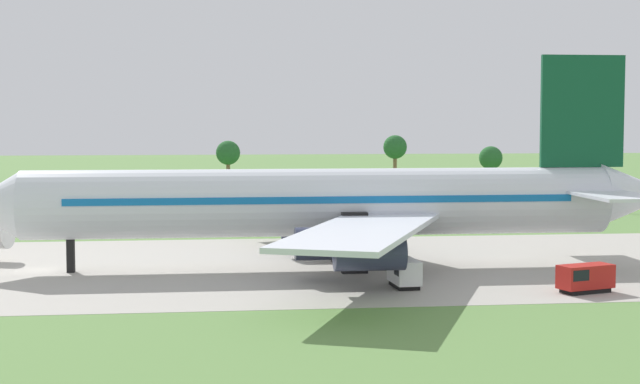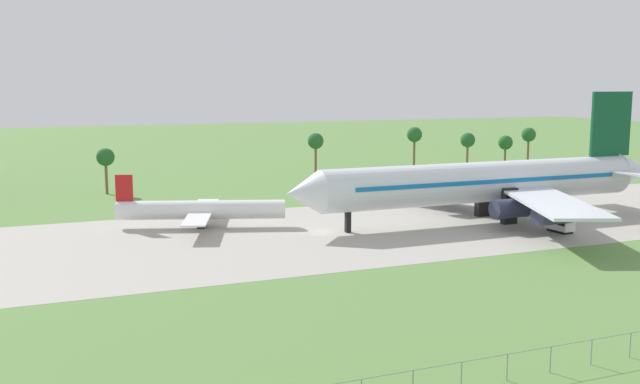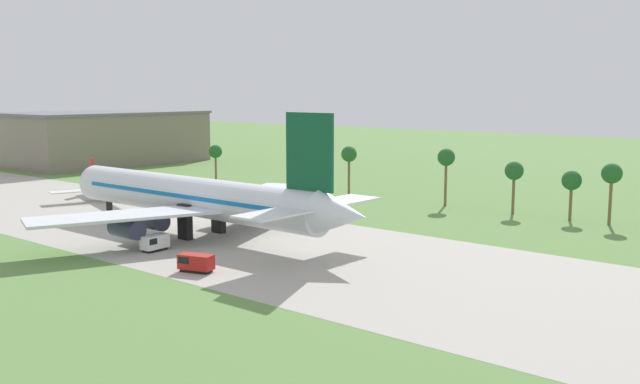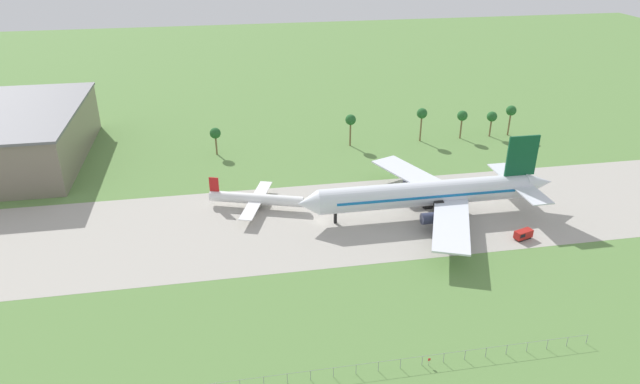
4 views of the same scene
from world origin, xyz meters
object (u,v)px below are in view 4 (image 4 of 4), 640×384
at_px(regional_aircraft, 256,199).
at_px(baggage_tug, 461,231).
at_px(fuel_truck, 523,235).
at_px(terminal_building, 22,136).
at_px(jet_airliner, 431,193).
at_px(no_stopping_sign, 429,361).

bearing_deg(regional_aircraft, baggage_tug, -26.16).
bearing_deg(fuel_truck, regional_aircraft, 155.93).
distance_m(regional_aircraft, terminal_building, 84.33).
relative_size(baggage_tug, fuel_truck, 0.86).
distance_m(jet_airliner, no_stopping_sign, 57.43).
bearing_deg(terminal_building, jet_airliner, -26.87).
xyz_separation_m(jet_airliner, baggage_tug, (4.06, -11.97, -4.98)).
bearing_deg(no_stopping_sign, baggage_tug, 60.59).
bearing_deg(fuel_truck, baggage_tug, 163.62).
bearing_deg(no_stopping_sign, jet_airliner, 70.07).
height_order(regional_aircraft, baggage_tug, regional_aircraft).
height_order(baggage_tug, terminal_building, terminal_building).
bearing_deg(jet_airliner, terminal_building, 153.13).
bearing_deg(no_stopping_sign, terminal_building, 130.46).
bearing_deg(baggage_tug, terminal_building, 149.47).
bearing_deg(fuel_truck, no_stopping_sign, -135.14).
xyz_separation_m(jet_airliner, regional_aircraft, (-44.81, 12.03, -3.57)).
xyz_separation_m(regional_aircraft, baggage_tug, (48.87, -24.00, -1.42)).
relative_size(jet_airliner, terminal_building, 1.13).
distance_m(regional_aircraft, fuel_truck, 69.13).
xyz_separation_m(fuel_truck, no_stopping_sign, (-37.79, -37.61, -0.22)).
relative_size(jet_airliner, no_stopping_sign, 41.33).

